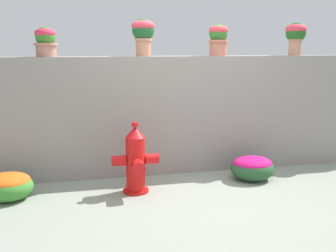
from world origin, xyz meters
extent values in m
plane|color=gray|center=(0.00, 0.00, 0.00)|extent=(24.00, 24.00, 0.00)
cube|color=gray|center=(0.00, 1.05, 0.77)|extent=(6.21, 0.34, 1.55)
cylinder|color=#B17663|center=(-1.69, 1.05, 1.63)|extent=(0.24, 0.24, 0.17)
cylinder|color=#B17663|center=(-1.69, 1.05, 1.70)|extent=(0.29, 0.29, 0.03)
sphere|color=#387C2A|center=(-1.69, 1.05, 1.78)|extent=(0.24, 0.24, 0.24)
ellipsoid|color=#DF2E4D|center=(-1.69, 1.05, 1.83)|extent=(0.25, 0.25, 0.13)
cylinder|color=tan|center=(-0.49, 1.05, 1.66)|extent=(0.19, 0.19, 0.22)
cylinder|color=tan|center=(-0.49, 1.05, 1.76)|extent=(0.22, 0.22, 0.03)
sphere|color=#1E5527|center=(-0.49, 1.05, 1.87)|extent=(0.28, 0.28, 0.28)
ellipsoid|color=#DB384A|center=(-0.49, 1.05, 1.92)|extent=(0.30, 0.30, 0.16)
cylinder|color=#C06F58|center=(0.52, 1.07, 1.65)|extent=(0.23, 0.23, 0.21)
cylinder|color=#C06F58|center=(0.52, 1.07, 1.74)|extent=(0.27, 0.27, 0.03)
sphere|color=#316D28|center=(0.52, 1.07, 1.84)|extent=(0.25, 0.25, 0.25)
ellipsoid|color=#E63A41|center=(0.52, 1.07, 1.88)|extent=(0.26, 0.26, 0.14)
cylinder|color=tan|center=(1.64, 1.05, 1.66)|extent=(0.17, 0.17, 0.23)
cylinder|color=tan|center=(1.64, 1.05, 1.76)|extent=(0.21, 0.21, 0.03)
sphere|color=#21531B|center=(1.64, 1.05, 1.85)|extent=(0.28, 0.28, 0.28)
ellipsoid|color=#DE3749|center=(1.64, 1.05, 1.90)|extent=(0.29, 0.29, 0.15)
cylinder|color=red|center=(-0.73, 0.32, 0.01)|extent=(0.30, 0.30, 0.03)
cylinder|color=red|center=(-0.73, 0.32, 0.33)|extent=(0.22, 0.22, 0.65)
cone|color=red|center=(-0.73, 0.32, 0.71)|extent=(0.23, 0.23, 0.12)
cylinder|color=red|center=(-0.73, 0.32, 0.80)|extent=(0.08, 0.08, 0.05)
cylinder|color=red|center=(-0.92, 0.32, 0.39)|extent=(0.16, 0.12, 0.12)
cylinder|color=red|center=(-0.53, 0.32, 0.39)|extent=(0.16, 0.12, 0.12)
cylinder|color=red|center=(-0.73, 0.12, 0.36)|extent=(0.15, 0.18, 0.15)
ellipsoid|color=#28512D|center=(0.79, 0.44, 0.14)|extent=(0.56, 0.50, 0.31)
ellipsoid|color=#C81367|center=(0.79, 0.44, 0.21)|extent=(0.50, 0.45, 0.17)
ellipsoid|color=#3B8331|center=(-2.15, 0.40, 0.14)|extent=(0.55, 0.50, 0.31)
ellipsoid|color=orange|center=(-2.15, 0.40, 0.21)|extent=(0.50, 0.44, 0.17)
camera|label=1|loc=(-1.37, -4.18, 1.68)|focal=43.52mm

